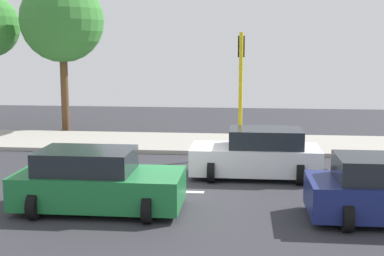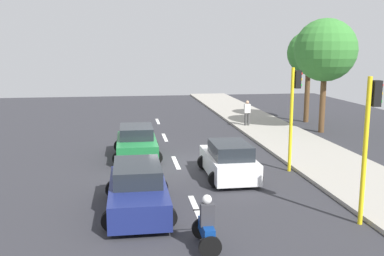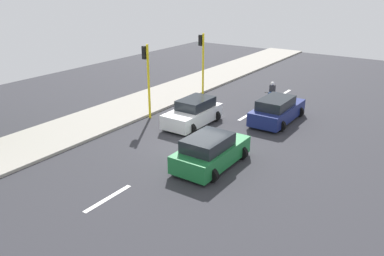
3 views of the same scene
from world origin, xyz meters
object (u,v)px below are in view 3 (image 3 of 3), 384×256
motorcycle (271,95)px  traffic_light_midblock (147,71)px  car_dark_blue (277,110)px  car_green (211,151)px  car_white (193,113)px  traffic_light_corner (202,56)px

motorcycle → traffic_light_midblock: bearing=54.0°
car_dark_blue → motorcycle: size_ratio=2.93×
car_green → motorcycle: motorcycle is taller
car_green → car_white: size_ratio=1.04×
motorcycle → traffic_light_corner: (5.04, 0.96, 2.29)m
motorcycle → traffic_light_corner: 5.62m
car_white → traffic_light_corner: (2.94, -5.42, 2.22)m
car_dark_blue → traffic_light_midblock: 8.08m
traffic_light_corner → car_green: bearing=125.1°
traffic_light_midblock → traffic_light_corner: bearing=-90.0°
traffic_light_corner → traffic_light_midblock: (0.00, 5.98, 0.00)m
car_white → traffic_light_midblock: bearing=10.8°
car_white → traffic_light_corner: bearing=-61.5°
traffic_light_corner → traffic_light_midblock: 5.98m
car_green → traffic_light_corner: size_ratio=0.91×
traffic_light_corner → car_dark_blue: bearing=162.2°
car_white → car_dark_blue: bearing=-139.7°
car_white → motorcycle: 6.71m
car_dark_blue → traffic_light_corner: size_ratio=0.99×
car_green → car_white: bearing=-47.5°
car_green → traffic_light_midblock: bearing=-27.6°
car_green → car_white: same height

